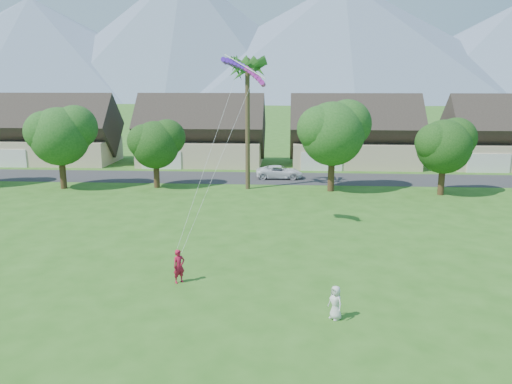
# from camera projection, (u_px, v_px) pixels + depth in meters

# --- Properties ---
(ground) EXTENTS (500.00, 500.00, 0.00)m
(ground) POSITION_uv_depth(u_px,v_px,m) (241.00, 333.00, 20.81)
(ground) COLOR #2D6019
(ground) RESTS_ON ground
(street) EXTENTS (90.00, 7.00, 0.01)m
(street) POSITION_uv_depth(u_px,v_px,m) (270.00, 178.00, 53.92)
(street) COLOR #2D2D30
(street) RESTS_ON ground
(kite_flyer) EXTENTS (0.77, 0.75, 1.78)m
(kite_flyer) POSITION_uv_depth(u_px,v_px,m) (179.00, 266.00, 25.81)
(kite_flyer) COLOR #AA1331
(kite_flyer) RESTS_ON ground
(watcher) EXTENTS (0.85, 0.89, 1.54)m
(watcher) POSITION_uv_depth(u_px,v_px,m) (335.00, 303.00, 21.85)
(watcher) COLOR silver
(watcher) RESTS_ON ground
(parked_car) EXTENTS (5.03, 2.39, 1.39)m
(parked_car) POSITION_uv_depth(u_px,v_px,m) (279.00, 172.00, 53.71)
(parked_car) COLOR white
(parked_car) RESTS_ON ground
(mountain_ridge) EXTENTS (540.00, 240.00, 70.00)m
(mountain_ridge) POSITION_uv_depth(u_px,v_px,m) (305.00, 45.00, 267.10)
(mountain_ridge) COLOR slate
(mountain_ridge) RESTS_ON ground
(houses_row) EXTENTS (72.75, 8.19, 8.86)m
(houses_row) POSITION_uv_depth(u_px,v_px,m) (277.00, 137.00, 61.91)
(houses_row) COLOR beige
(houses_row) RESTS_ON ground
(tree_row) EXTENTS (62.27, 6.67, 8.45)m
(tree_row) POSITION_uv_depth(u_px,v_px,m) (256.00, 139.00, 47.01)
(tree_row) COLOR #47301C
(tree_row) RESTS_ON ground
(fan_palm) EXTENTS (3.00, 3.00, 13.80)m
(fan_palm) POSITION_uv_depth(u_px,v_px,m) (247.00, 64.00, 46.13)
(fan_palm) COLOR #4C3D26
(fan_palm) RESTS_ON ground
(parafoil_kite) EXTENTS (3.26, 1.20, 0.50)m
(parafoil_kite) POSITION_uv_depth(u_px,v_px,m) (246.00, 68.00, 32.00)
(parafoil_kite) COLOR #541CD5
(parafoil_kite) RESTS_ON ground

